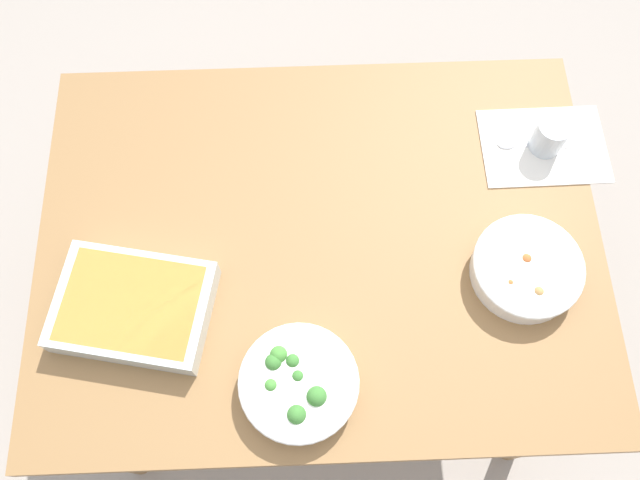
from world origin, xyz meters
name	(u,v)px	position (x,y,z in m)	size (l,w,h in m)	color
ground_plane	(320,328)	(0.00, 0.00, 0.00)	(6.00, 6.00, 0.00)	#9E9389
dining_table	(320,255)	(0.00, 0.00, 0.65)	(1.20, 0.90, 0.74)	olive
placemat	(543,146)	(0.51, 0.21, 0.74)	(0.28, 0.20, 0.00)	silver
stew_bowl	(526,269)	(0.42, -0.09, 0.77)	(0.23, 0.23, 0.06)	white
broccoli_bowl	(299,384)	(-0.05, -0.31, 0.77)	(0.23, 0.23, 0.07)	white
baking_dish	(133,306)	(-0.38, -0.14, 0.77)	(0.34, 0.27, 0.06)	silver
drink_cup	(549,138)	(0.51, 0.21, 0.78)	(0.07, 0.07, 0.08)	#B2BCC6
spoon_by_stew	(512,289)	(0.39, -0.13, 0.74)	(0.12, 0.15, 0.01)	silver
spoon_by_broccoli	(312,368)	(-0.03, -0.27, 0.74)	(0.12, 0.15, 0.01)	silver
spoon_spare	(525,145)	(0.47, 0.21, 0.74)	(0.18, 0.03, 0.01)	silver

